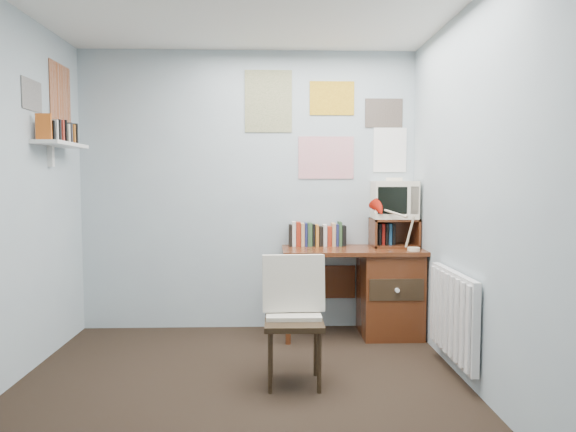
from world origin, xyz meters
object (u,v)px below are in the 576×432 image
object	(u,v)px
radiator	(453,315)
tv_riser	(394,232)
desk	(383,289)
wall_shelf	(61,144)
desk_chair	(294,323)
crt_tv	(394,198)
desk_lamp	(414,228)

from	to	relation	value
radiator	tv_riser	bearing A→B (deg)	99.28
desk	wall_shelf	xyz separation A→B (m)	(-2.57, -0.38, 1.21)
desk_chair	crt_tv	distance (m)	1.71
radiator	wall_shelf	distance (m)	3.15
crt_tv	radiator	xyz separation A→B (m)	(0.17, -1.06, -0.77)
radiator	wall_shelf	xyz separation A→B (m)	(-2.86, 0.55, 1.20)
desk	crt_tv	size ratio (longest dim) A/B	3.16
desk_lamp	tv_riser	world-z (taller)	desk_lamp
desk	desk_lamp	world-z (taller)	desk_lamp
desk	desk_lamp	xyz separation A→B (m)	(0.22, -0.18, 0.54)
desk_chair	desk	bearing A→B (deg)	53.10
crt_tv	desk	bearing A→B (deg)	-129.58
crt_tv	wall_shelf	distance (m)	2.77
tv_riser	desk_lamp	bearing A→B (deg)	-71.03
desk_chair	desk_lamp	size ratio (longest dim) A/B	2.17
desk_lamp	crt_tv	size ratio (longest dim) A/B	0.99
crt_tv	wall_shelf	world-z (taller)	wall_shelf
crt_tv	wall_shelf	xyz separation A→B (m)	(-2.69, -0.51, 0.43)
crt_tv	radiator	distance (m)	1.32
crt_tv	radiator	size ratio (longest dim) A/B	0.47
tv_riser	radiator	distance (m)	1.15
desk	tv_riser	size ratio (longest dim) A/B	3.00
wall_shelf	radiator	bearing A→B (deg)	-10.89
radiator	crt_tv	bearing A→B (deg)	99.14
desk	desk_chair	bearing A→B (deg)	-127.57
desk_chair	tv_riser	bearing A→B (deg)	52.08
desk_chair	radiator	size ratio (longest dim) A/B	1.02
desk_lamp	wall_shelf	bearing A→B (deg)	-166.42
desk	crt_tv	world-z (taller)	crt_tv
desk	wall_shelf	distance (m)	2.87
desk_chair	radiator	world-z (taller)	desk_chair
radiator	wall_shelf	bearing A→B (deg)	169.11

